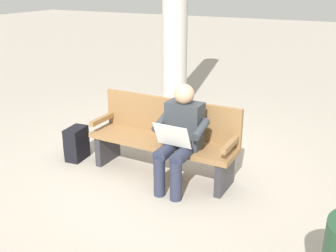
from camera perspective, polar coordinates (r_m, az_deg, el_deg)
ground_plane at (r=4.84m, az=-0.88°, el=-6.92°), size 40.00×40.00×0.00m
bench_near at (r=4.70m, az=-0.49°, el=-1.60°), size 1.81×0.52×0.90m
person_seated at (r=4.31m, az=1.74°, el=-1.30°), size 0.58×0.58×1.18m
backpack at (r=5.28m, az=-13.12°, el=-2.51°), size 0.26×0.33×0.43m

